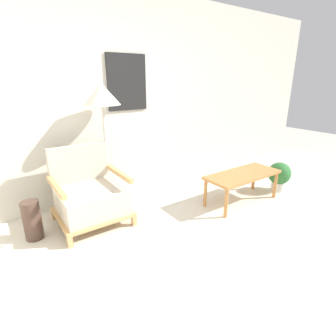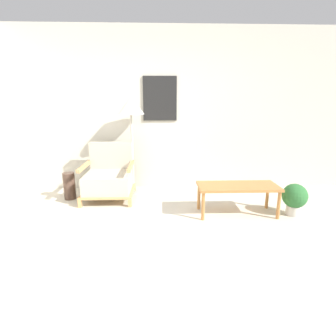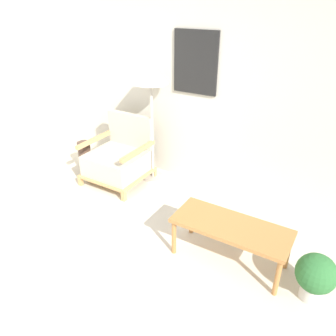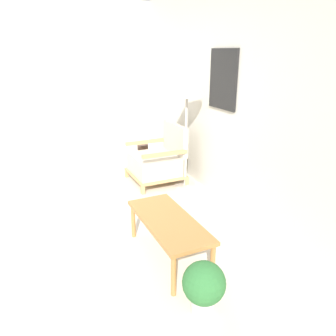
{
  "view_description": "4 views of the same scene",
  "coord_description": "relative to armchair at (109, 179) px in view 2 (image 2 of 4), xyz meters",
  "views": [
    {
      "loc": [
        -1.6,
        -0.96,
        1.6
      ],
      "look_at": [
        0.16,
        1.55,
        0.55
      ],
      "focal_mm": 28.0,
      "sensor_mm": 36.0,
      "label": 1
    },
    {
      "loc": [
        0.03,
        -2.18,
        1.47
      ],
      "look_at": [
        0.16,
        1.55,
        0.55
      ],
      "focal_mm": 28.0,
      "sensor_mm": 36.0,
      "label": 2
    },
    {
      "loc": [
        1.82,
        -1.19,
        2.23
      ],
      "look_at": [
        0.16,
        1.55,
        0.55
      ],
      "focal_mm": 35.0,
      "sensor_mm": 36.0,
      "label": 3
    },
    {
      "loc": [
        3.52,
        -0.0,
        1.88
      ],
      "look_at": [
        0.16,
        1.55,
        0.55
      ],
      "focal_mm": 35.0,
      "sensor_mm": 36.0,
      "label": 4
    }
  ],
  "objects": [
    {
      "name": "ground_plane",
      "position": [
        0.77,
        -1.8,
        -0.32
      ],
      "size": [
        14.0,
        14.0,
        0.0
      ],
      "primitive_type": "plane",
      "color": "beige"
    },
    {
      "name": "wall_back",
      "position": [
        0.77,
        0.59,
        1.03
      ],
      "size": [
        8.0,
        0.09,
        2.7
      ],
      "color": "beige",
      "rests_on": "ground_plane"
    },
    {
      "name": "armchair",
      "position": [
        0.0,
        0.0,
        0.0
      ],
      "size": [
        0.77,
        0.73,
        0.86
      ],
      "color": "tan",
      "rests_on": "ground_plane"
    },
    {
      "name": "floor_lamp",
      "position": [
        0.35,
        0.29,
        1.02
      ],
      "size": [
        0.43,
        0.43,
        1.55
      ],
      "color": "#B7B2A8",
      "rests_on": "ground_plane"
    },
    {
      "name": "coffee_table",
      "position": [
        1.84,
        -0.67,
        0.04
      ],
      "size": [
        1.06,
        0.44,
        0.41
      ],
      "color": "#B2753D",
      "rests_on": "ground_plane"
    },
    {
      "name": "vase",
      "position": [
        -0.62,
        -0.0,
        -0.11
      ],
      "size": [
        0.18,
        0.18,
        0.42
      ],
      "primitive_type": "cylinder",
      "color": "#473328",
      "rests_on": "ground_plane"
    },
    {
      "name": "potted_plant",
      "position": [
        2.6,
        -0.73,
        -0.08
      ],
      "size": [
        0.33,
        0.33,
        0.43
      ],
      "color": "beige",
      "rests_on": "ground_plane"
    }
  ]
}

